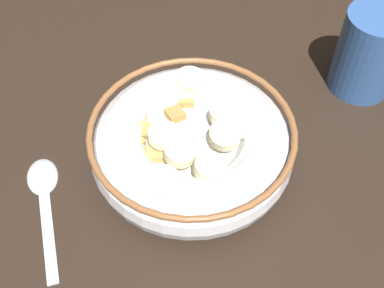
{
  "coord_description": "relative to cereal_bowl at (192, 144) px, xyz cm",
  "views": [
    {
      "loc": [
        -14.06,
        -23.91,
        37.98
      ],
      "look_at": [
        0.0,
        0.0,
        3.0
      ],
      "focal_mm": 44.02,
      "sensor_mm": 36.0,
      "label": 1
    }
  ],
  "objects": [
    {
      "name": "ground_plane",
      "position": [
        0.01,
        -0.0,
        -4.0
      ],
      "size": [
        122.64,
        122.64,
        2.0
      ],
      "primitive_type": "cube",
      "color": "black"
    },
    {
      "name": "cereal_bowl",
      "position": [
        0.0,
        0.0,
        0.0
      ],
      "size": [
        19.3,
        19.3,
        6.08
      ],
      "color": "silver",
      "rests_on": "ground_plane"
    },
    {
      "name": "spoon",
      "position": [
        -13.87,
        4.37,
        -2.65
      ],
      "size": [
        5.37,
        13.62,
        0.8
      ],
      "color": "#B7B7BC",
      "rests_on": "ground_plane"
    },
    {
      "name": "coffee_mug",
      "position": [
        22.2,
        0.06,
        1.69
      ],
      "size": [
        9.98,
        6.96,
        9.37
      ],
      "color": "#335999",
      "rests_on": "ground_plane"
    }
  ]
}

